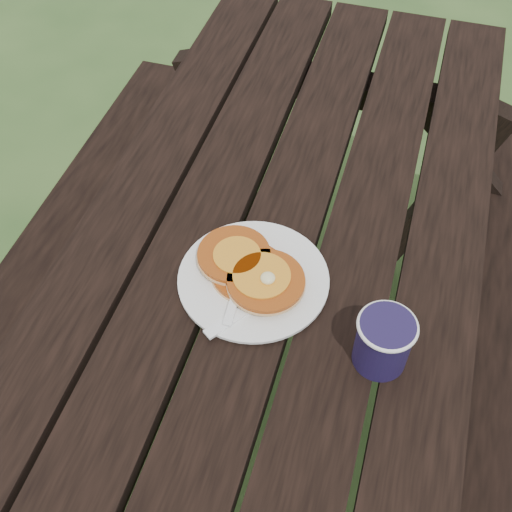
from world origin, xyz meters
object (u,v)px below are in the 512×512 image
(picnic_table, at_px, (268,360))
(coffee_cup, at_px, (384,340))
(pancake_stack, at_px, (251,270))
(plate, at_px, (253,279))

(picnic_table, relative_size, coffee_cup, 17.91)
(pancake_stack, relative_size, coffee_cup, 2.02)
(coffee_cup, bearing_deg, pancake_stack, 158.43)
(picnic_table, xyz_separation_m, pancake_stack, (-0.02, -0.06, 0.41))
(picnic_table, distance_m, coffee_cup, 0.52)
(plate, relative_size, coffee_cup, 2.58)
(picnic_table, bearing_deg, coffee_cup, -35.30)
(picnic_table, height_order, pancake_stack, pancake_stack)
(picnic_table, height_order, coffee_cup, coffee_cup)
(plate, height_order, coffee_cup, coffee_cup)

